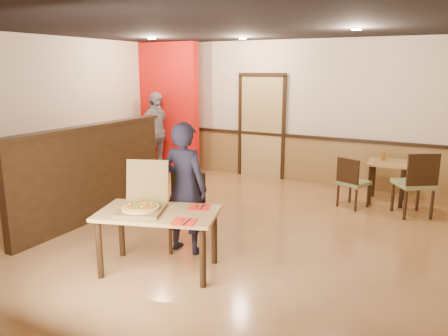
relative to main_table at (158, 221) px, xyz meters
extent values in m
plane|color=#B57C46|center=(0.10, 1.17, -0.60)|extent=(7.00, 7.00, 0.00)
plane|color=black|center=(0.10, 1.17, 2.20)|extent=(7.00, 7.00, 0.00)
plane|color=beige|center=(0.10, 4.67, 0.80)|extent=(7.00, 0.00, 7.00)
plane|color=beige|center=(-3.40, 1.17, 0.80)|extent=(0.00, 7.00, 7.00)
cube|color=olive|center=(0.10, 4.64, -0.15)|extent=(7.00, 0.04, 0.90)
cube|color=black|center=(0.10, 4.62, 0.32)|extent=(7.00, 0.06, 0.06)
cube|color=tan|center=(-0.70, 4.63, 0.45)|extent=(0.90, 0.06, 2.10)
cube|color=black|center=(-1.90, 0.97, 0.10)|extent=(0.14, 3.00, 1.40)
cube|color=black|center=(-1.90, 0.97, 0.82)|extent=(0.20, 3.10, 0.05)
cube|color=red|center=(-2.80, 4.17, 0.80)|extent=(1.60, 0.20, 2.78)
cylinder|color=#FFD7B2|center=(-2.20, 2.97, 2.18)|extent=(0.14, 0.14, 0.02)
cylinder|color=#FFD7B2|center=(-0.70, 3.67, 2.18)|extent=(0.14, 0.14, 0.02)
cylinder|color=#FFD7B2|center=(1.50, 2.67, 2.18)|extent=(0.14, 0.14, 0.02)
cube|color=#B2884B|center=(0.00, 0.00, 0.09)|extent=(1.48, 1.11, 0.04)
cylinder|color=black|center=(-0.46, -0.45, -0.27)|extent=(0.07, 0.07, 0.66)
cylinder|color=black|center=(-0.64, 0.11, -0.27)|extent=(0.07, 0.07, 0.66)
cylinder|color=black|center=(0.64, -0.11, -0.27)|extent=(0.07, 0.07, 0.66)
cylinder|color=black|center=(0.46, 0.45, -0.27)|extent=(0.07, 0.07, 0.66)
cube|color=olive|center=(-0.06, 0.69, -0.13)|extent=(0.63, 0.63, 0.06)
cube|color=black|center=(-0.15, 0.88, 0.12)|extent=(0.42, 0.24, 0.45)
cylinder|color=black|center=(-0.14, 0.43, -0.39)|extent=(0.04, 0.04, 0.41)
cylinder|color=black|center=(-0.31, 0.77, -0.39)|extent=(0.04, 0.04, 0.41)
cylinder|color=black|center=(0.20, 0.60, -0.39)|extent=(0.04, 0.04, 0.41)
cylinder|color=black|center=(0.03, 0.95, -0.39)|extent=(0.04, 0.04, 0.41)
cube|color=olive|center=(1.47, 3.40, -0.18)|extent=(0.55, 0.55, 0.05)
cube|color=black|center=(1.39, 3.22, 0.05)|extent=(0.38, 0.19, 0.40)
cylinder|color=black|center=(1.69, 3.49, -0.42)|extent=(0.04, 0.04, 0.36)
cylinder|color=black|center=(1.56, 3.17, -0.42)|extent=(0.04, 0.04, 0.36)
cylinder|color=black|center=(1.37, 3.62, -0.42)|extent=(0.04, 0.04, 0.36)
cylinder|color=black|center=(1.24, 3.30, -0.42)|extent=(0.04, 0.04, 0.36)
cube|color=olive|center=(2.37, 3.40, -0.09)|extent=(0.70, 0.70, 0.07)
cube|color=black|center=(2.49, 3.20, 0.19)|extent=(0.44, 0.30, 0.49)
cylinder|color=black|center=(2.43, 3.69, -0.38)|extent=(0.05, 0.05, 0.44)
cylinder|color=black|center=(2.66, 3.33, -0.38)|extent=(0.05, 0.05, 0.44)
cylinder|color=black|center=(2.08, 3.46, -0.38)|extent=(0.05, 0.05, 0.44)
cylinder|color=black|center=(2.30, 3.11, -0.38)|extent=(0.05, 0.05, 0.44)
cube|color=#B2884B|center=(1.92, 3.95, 0.09)|extent=(0.69, 0.69, 0.04)
cylinder|color=black|center=(1.68, 3.69, -0.26)|extent=(0.07, 0.07, 0.67)
cylinder|color=black|center=(1.65, 4.19, -0.26)|extent=(0.07, 0.07, 0.67)
cylinder|color=black|center=(2.18, 3.71, -0.26)|extent=(0.07, 0.07, 0.67)
cylinder|color=black|center=(2.15, 4.21, -0.26)|extent=(0.07, 0.07, 0.67)
imported|color=black|center=(-0.03, 0.61, 0.22)|extent=(0.60, 0.40, 1.64)
imported|color=gray|center=(-2.84, 3.84, 0.29)|extent=(0.62, 1.10, 1.77)
cube|color=brown|center=(-0.16, -0.10, 0.13)|extent=(0.64, 0.64, 0.04)
cube|color=brown|center=(-0.26, 0.17, 0.39)|extent=(0.49, 0.27, 0.49)
cylinder|color=#DBA34F|center=(-0.16, -0.10, 0.16)|extent=(0.53, 0.53, 0.03)
cube|color=red|center=(0.45, -0.16, 0.11)|extent=(0.30, 0.30, 0.01)
cylinder|color=white|center=(0.42, -0.16, 0.12)|extent=(0.07, 0.20, 0.01)
cube|color=white|center=(0.48, -0.16, 0.11)|extent=(0.08, 0.21, 0.00)
cube|color=red|center=(0.34, 0.33, 0.11)|extent=(0.30, 0.30, 0.01)
cylinder|color=white|center=(0.31, 0.33, 0.12)|extent=(0.08, 0.19, 0.01)
cube|color=white|center=(0.37, 0.33, 0.11)|extent=(0.09, 0.21, 0.00)
cylinder|color=brown|center=(1.82, 3.97, 0.19)|extent=(0.06, 0.06, 0.16)
camera|label=1|loc=(2.79, -3.74, 1.67)|focal=35.00mm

